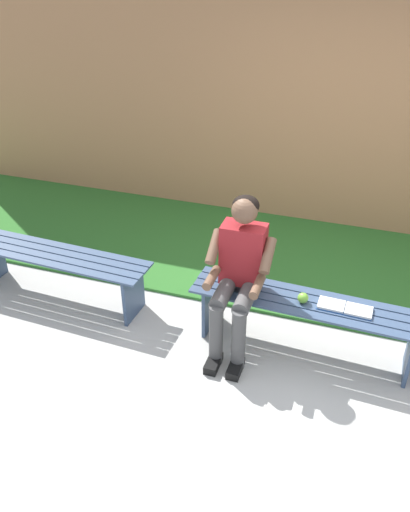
{
  "coord_description": "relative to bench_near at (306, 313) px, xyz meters",
  "views": [
    {
      "loc": [
        -0.27,
        3.34,
        2.9
      ],
      "look_at": [
        0.79,
        0.15,
        0.83
      ],
      "focal_mm": 36.38,
      "sensor_mm": 36.0,
      "label": 1
    }
  ],
  "objects": [
    {
      "name": "book_open",
      "position": [
        -0.28,
        0.01,
        0.12
      ],
      "size": [
        0.42,
        0.18,
        0.02
      ],
      "rotation": [
        0.0,
        0.0,
        -0.04
      ],
      "color": "white",
      "rests_on": "bench_near"
    },
    {
      "name": "brick_wall",
      "position": [
        0.5,
        -2.37,
        1.06
      ],
      "size": [
        9.5,
        0.24,
        2.85
      ],
      "primitive_type": "cube",
      "color": "#B27A51",
      "rests_on": "ground"
    },
    {
      "name": "person_seated",
      "position": [
        0.54,
        0.1,
        0.35
      ],
      "size": [
        0.5,
        0.69,
        1.28
      ],
      "color": "maroon",
      "rests_on": "ground"
    },
    {
      "name": "grass_strip",
      "position": [
        1.13,
        -1.45,
        -0.35
      ],
      "size": [
        9.0,
        2.21,
        0.03
      ],
      "primitive_type": "cube",
      "color": "#2D6B28",
      "rests_on": "ground"
    },
    {
      "name": "bench_far",
      "position": [
        2.27,
        -0.0,
        -0.0
      ],
      "size": [
        1.8,
        0.47,
        0.48
      ],
      "rotation": [
        0.0,
        0.0,
        -0.04
      ],
      "color": "#384C6B",
      "rests_on": "ground"
    },
    {
      "name": "ground_plane",
      "position": [
        1.13,
        1.0,
        -0.38
      ],
      "size": [
        10.0,
        7.0,
        0.04
      ],
      "primitive_type": "cube",
      "color": "#B2B2AD"
    },
    {
      "name": "bench_near",
      "position": [
        0.0,
        0.0,
        0.0
      ],
      "size": [
        1.87,
        0.47,
        0.48
      ],
      "rotation": [
        0.0,
        0.0,
        -0.04
      ],
      "color": "#384C6B",
      "rests_on": "ground"
    },
    {
      "name": "apple",
      "position": [
        0.04,
        0.02,
        0.15
      ],
      "size": [
        0.08,
        0.08,
        0.08
      ],
      "primitive_type": "sphere",
      "color": "#72B738",
      "rests_on": "bench_near"
    }
  ]
}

